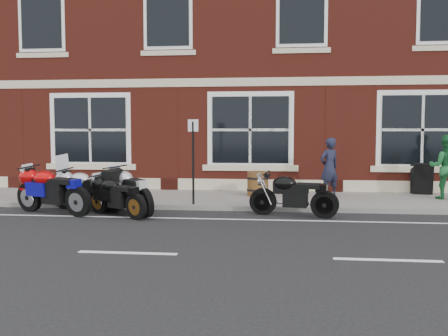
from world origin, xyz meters
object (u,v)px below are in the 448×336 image
at_px(pedestrian_left, 329,167).
at_px(barrel_planter, 258,184).
at_px(parking_sign, 193,155).
at_px(pedestrian_right, 446,167).
at_px(moto_touring_silver, 87,188).
at_px(moto_sport_black, 117,195).
at_px(a_board_sign, 422,179).
at_px(moto_sport_red, 53,189).
at_px(moto_sport_silver, 130,189).
at_px(moto_naked_black, 292,193).

bearing_deg(pedestrian_left, barrel_planter, -33.05).
bearing_deg(parking_sign, pedestrian_right, 39.22).
height_order(moto_touring_silver, pedestrian_right, pedestrian_right).
bearing_deg(moto_sport_black, a_board_sign, -30.34).
bearing_deg(moto_sport_red, pedestrian_right, -52.13).
relative_size(a_board_sign, barrel_planter, 1.31).
xyz_separation_m(moto_sport_black, barrel_planter, (3.06, 3.01, -0.03)).
bearing_deg(moto_touring_silver, barrel_planter, -42.68).
xyz_separation_m(moto_sport_black, moto_sport_silver, (0.16, 0.50, 0.08)).
distance_m(moto_sport_black, moto_naked_black, 3.96).
bearing_deg(barrel_planter, pedestrian_left, 0.03).
bearing_deg(parking_sign, barrel_planter, 74.04).
bearing_deg(moto_sport_black, barrel_planter, -12.51).
bearing_deg(pedestrian_right, parking_sign, 30.00).
bearing_deg(moto_sport_black, pedestrian_left, -26.07).
bearing_deg(moto_sport_black, moto_naked_black, -50.91).
bearing_deg(pedestrian_right, moto_sport_black, 35.34).
distance_m(moto_sport_red, parking_sign, 3.40).
bearing_deg(a_board_sign, moto_sport_silver, -145.74).
relative_size(moto_sport_red, a_board_sign, 2.40).
relative_size(moto_sport_black, barrel_planter, 2.43).
distance_m(moto_sport_silver, a_board_sign, 8.27).
distance_m(moto_sport_black, parking_sign, 2.15).
bearing_deg(moto_sport_silver, a_board_sign, -17.63).
height_order(pedestrian_left, pedestrian_right, pedestrian_right).
height_order(a_board_sign, barrel_planter, a_board_sign).
height_order(pedestrian_left, a_board_sign, pedestrian_left).
relative_size(barrel_planter, parking_sign, 0.33).
height_order(moto_touring_silver, moto_naked_black, moto_touring_silver).
relative_size(moto_sport_black, moto_naked_black, 0.83).
height_order(moto_sport_red, pedestrian_left, pedestrian_left).
distance_m(moto_naked_black, barrel_planter, 2.73).
xyz_separation_m(pedestrian_left, parking_sign, (-3.47, -1.78, 0.40)).
xyz_separation_m(moto_naked_black, pedestrian_left, (1.08, 2.59, 0.41)).
bearing_deg(a_board_sign, pedestrian_left, -151.97).
height_order(moto_sport_red, parking_sign, parking_sign).
xyz_separation_m(moto_sport_black, a_board_sign, (7.72, 3.88, 0.08)).
xyz_separation_m(pedestrian_left, pedestrian_right, (3.04, -0.07, 0.04)).
xyz_separation_m(moto_sport_silver, moto_naked_black, (3.78, -0.08, -0.04)).
bearing_deg(moto_naked_black, moto_sport_red, 106.16).
bearing_deg(moto_sport_black, moto_sport_silver, 14.98).
bearing_deg(moto_naked_black, moto_sport_silver, 102.24).
height_order(pedestrian_right, barrel_planter, pedestrian_right).
distance_m(pedestrian_left, pedestrian_right, 3.04).
relative_size(pedestrian_left, parking_sign, 0.78).
xyz_separation_m(moto_touring_silver, a_board_sign, (8.70, 3.18, 0.01)).
relative_size(moto_naked_black, a_board_sign, 2.24).
xyz_separation_m(moto_sport_red, moto_sport_black, (1.59, -0.16, -0.09)).
bearing_deg(moto_sport_silver, moto_sport_black, -149.70).
relative_size(pedestrian_right, a_board_sign, 1.91).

